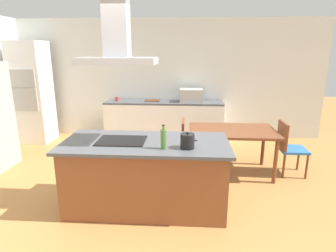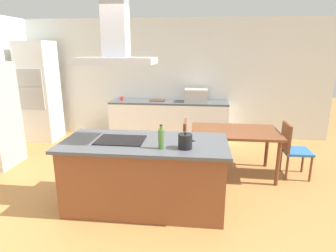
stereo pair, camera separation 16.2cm
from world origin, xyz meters
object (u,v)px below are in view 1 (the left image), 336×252
object	(u,v)px
wall_oven_stack	(32,93)
dining_table	(232,135)
cooktop	(122,141)
coffee_mug_red	(117,99)
countertop_microwave	(191,95)
tea_kettle	(188,141)
chair_at_left_end	(177,142)
chair_at_right_end	(288,145)
cutting_board	(152,100)
range_hood	(117,42)
olive_oil_bottle	(163,139)

from	to	relation	value
wall_oven_stack	dining_table	xyz separation A→B (m)	(4.16, -1.48, -0.43)
cooktop	coffee_mug_red	size ratio (longest dim) A/B	6.67
cooktop	countertop_microwave	world-z (taller)	countertop_microwave
tea_kettle	chair_at_left_end	world-z (taller)	tea_kettle
chair_at_right_end	chair_at_left_end	distance (m)	1.83
countertop_microwave	cutting_board	size ratio (longest dim) A/B	1.47
tea_kettle	wall_oven_stack	xyz separation A→B (m)	(-3.43, 2.86, 0.11)
cooktop	chair_at_left_end	size ratio (longest dim) A/B	0.67
cooktop	tea_kettle	xyz separation A→B (m)	(0.83, -0.21, 0.08)
wall_oven_stack	range_hood	size ratio (longest dim) A/B	2.44
cooktop	olive_oil_bottle	distance (m)	0.62
countertop_microwave	chair_at_right_end	bearing A→B (deg)	-47.47
wall_oven_stack	cooktop	bearing A→B (deg)	-45.57
cutting_board	chair_at_right_end	size ratio (longest dim) A/B	0.38
wall_oven_stack	range_hood	world-z (taller)	range_hood
chair_at_left_end	chair_at_right_end	bearing A→B (deg)	0.00
coffee_mug_red	cutting_board	distance (m)	0.80
coffee_mug_red	cutting_board	bearing A→B (deg)	4.77
tea_kettle	coffee_mug_red	world-z (taller)	tea_kettle
cutting_board	wall_oven_stack	world-z (taller)	wall_oven_stack
cooktop	coffee_mug_red	world-z (taller)	coffee_mug_red
wall_oven_stack	dining_table	distance (m)	4.44
countertop_microwave	tea_kettle	bearing A→B (deg)	-91.47
cooktop	wall_oven_stack	xyz separation A→B (m)	(-2.59, 2.65, 0.20)
cutting_board	chair_at_left_end	size ratio (longest dim) A/B	0.38
olive_oil_bottle	chair_at_left_end	xyz separation A→B (m)	(0.10, 1.41, -0.51)
countertop_microwave	chair_at_right_end	distance (m)	2.39
cutting_board	olive_oil_bottle	bearing A→B (deg)	-80.84
chair_at_right_end	wall_oven_stack	bearing A→B (deg)	163.72
cutting_board	chair_at_left_end	xyz separation A→B (m)	(0.61, -1.77, -0.40)
coffee_mug_red	chair_at_right_end	size ratio (longest dim) A/B	0.10
cooktop	olive_oil_bottle	bearing A→B (deg)	-24.20
countertop_microwave	wall_oven_stack	bearing A→B (deg)	-176.18
tea_kettle	dining_table	world-z (taller)	tea_kettle
wall_oven_stack	chair_at_right_end	size ratio (longest dim) A/B	2.47
tea_kettle	dining_table	distance (m)	1.59
cooktop	range_hood	distance (m)	1.20
cutting_board	range_hood	size ratio (longest dim) A/B	0.38
olive_oil_bottle	chair_at_left_end	distance (m)	1.51
dining_table	chair_at_left_end	distance (m)	0.93
countertop_microwave	chair_at_left_end	world-z (taller)	countertop_microwave
coffee_mug_red	chair_at_right_end	xyz separation A→B (m)	(3.24, -1.70, -0.44)
olive_oil_bottle	cooktop	bearing A→B (deg)	155.80
countertop_microwave	dining_table	bearing A→B (deg)	-68.98
tea_kettle	cutting_board	xyz separation A→B (m)	(-0.79, 3.14, -0.08)
wall_oven_stack	chair_at_right_end	bearing A→B (deg)	-16.28
dining_table	olive_oil_bottle	bearing A→B (deg)	-125.79
countertop_microwave	chair_at_right_end	size ratio (longest dim) A/B	0.56
tea_kettle	chair_at_right_end	size ratio (longest dim) A/B	0.24
cooktop	cutting_board	distance (m)	2.93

